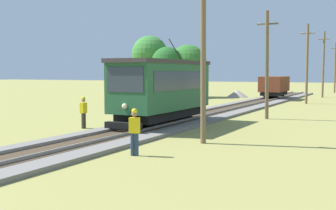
% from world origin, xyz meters
% --- Properties ---
extents(red_tram, '(2.60, 8.54, 4.79)m').
position_xyz_m(red_tram, '(0.00, 17.67, 2.19)').
color(red_tram, '#235633').
rests_on(red_tram, rail_right).
extents(freight_car, '(2.40, 5.20, 2.31)m').
position_xyz_m(freight_car, '(0.00, 45.19, 1.56)').
color(freight_car, brown).
rests_on(freight_car, rail_right).
extents(utility_pole_near_tram, '(1.40, 0.35, 7.65)m').
position_xyz_m(utility_pole_near_tram, '(4.38, 13.10, 3.92)').
color(utility_pole_near_tram, brown).
rests_on(utility_pole_near_tram, ground).
extents(utility_pole_mid, '(1.40, 0.58, 7.14)m').
position_xyz_m(utility_pole_mid, '(4.38, 24.20, 3.67)').
color(utility_pole_mid, brown).
rests_on(utility_pole_mid, ground).
extents(utility_pole_far, '(1.40, 0.28, 7.85)m').
position_xyz_m(utility_pole_far, '(4.38, 40.03, 4.02)').
color(utility_pole_far, brown).
rests_on(utility_pole_far, ground).
extents(utility_pole_distant, '(1.40, 0.65, 8.12)m').
position_xyz_m(utility_pole_distant, '(4.38, 52.06, 4.16)').
color(utility_pole_distant, brown).
rests_on(utility_pole_distant, ground).
extents(utility_pole_horizon, '(1.40, 0.44, 7.55)m').
position_xyz_m(utility_pole_horizon, '(4.38, 65.27, 3.87)').
color(utility_pole_horizon, brown).
rests_on(utility_pole_horizon, ground).
extents(gravel_pile, '(2.80, 2.80, 0.93)m').
position_xyz_m(gravel_pile, '(-5.10, 47.53, 0.46)').
color(gravel_pile, gray).
rests_on(gravel_pile, ground).
extents(track_worker, '(0.43, 0.33, 1.78)m').
position_xyz_m(track_worker, '(3.17, 9.33, 0.98)').
color(track_worker, navy).
rests_on(track_worker, ground).
extents(second_worker, '(0.25, 0.39, 1.78)m').
position_xyz_m(second_worker, '(-3.49, 14.87, 0.98)').
color(second_worker, '#38332D').
rests_on(second_worker, ground).
extents(tree_left_near, '(4.52, 4.52, 7.70)m').
position_xyz_m(tree_left_near, '(-15.36, 43.62, 5.43)').
color(tree_left_near, '#4C3823').
rests_on(tree_left_near, ground).
extents(tree_right_near, '(4.70, 4.70, 6.52)m').
position_xyz_m(tree_right_near, '(-10.69, 44.96, 4.16)').
color(tree_right_near, '#4C3823').
rests_on(tree_right_near, ground).
extents(tree_right_far, '(3.94, 3.94, 6.20)m').
position_xyz_m(tree_right_far, '(-12.42, 42.70, 4.21)').
color(tree_right_far, '#4C3823').
rests_on(tree_right_far, ground).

